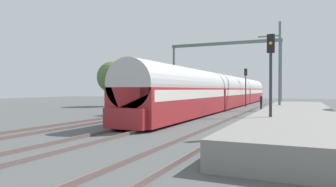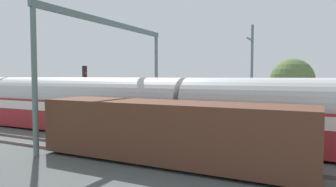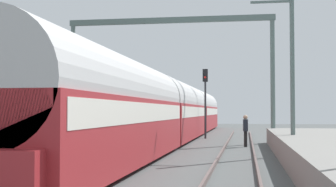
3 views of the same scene
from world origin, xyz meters
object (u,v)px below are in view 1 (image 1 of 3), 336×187
(railway_signal_far, at_px, (246,82))
(catenary_gantry, at_px, (223,60))
(railway_signal_near, at_px, (271,71))
(freight_car, at_px, (168,97))
(person_crossing, at_px, (261,101))
(passenger_train, at_px, (228,92))

(railway_signal_far, relative_size, catenary_gantry, 0.37)
(railway_signal_far, bearing_deg, railway_signal_near, -77.91)
(freight_car, relative_size, person_crossing, 7.51)
(person_crossing, xyz_separation_m, railway_signal_near, (2.36, -16.50, 2.13))
(freight_car, xyz_separation_m, person_crossing, (9.08, 3.04, -0.44))
(freight_car, height_order, railway_signal_far, railway_signal_far)
(freight_car, xyz_separation_m, catenary_gantry, (4.37, 6.50, 4.21))
(person_crossing, bearing_deg, railway_signal_far, 15.96)
(freight_car, relative_size, railway_signal_far, 2.64)
(person_crossing, distance_m, catenary_gantry, 7.47)
(person_crossing, height_order, railway_signal_far, railway_signal_far)
(person_crossing, bearing_deg, catenary_gantry, 49.51)
(passenger_train, height_order, catenary_gantry, catenary_gantry)
(person_crossing, bearing_deg, railway_signal_near, -176.10)
(passenger_train, bearing_deg, railway_signal_far, 37.86)
(passenger_train, distance_m, person_crossing, 7.78)
(passenger_train, bearing_deg, catenary_gantry, -90.00)
(passenger_train, xyz_separation_m, freight_car, (-4.37, -9.15, -0.50))
(railway_signal_near, height_order, railway_signal_far, railway_signal_far)
(passenger_train, relative_size, person_crossing, 28.44)
(passenger_train, height_order, person_crossing, passenger_train)
(passenger_train, xyz_separation_m, catenary_gantry, (0.00, -2.66, 3.71))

